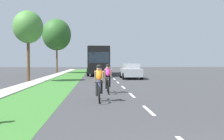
{
  "coord_description": "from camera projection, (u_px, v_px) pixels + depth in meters",
  "views": [
    {
      "loc": [
        -1.85,
        -2.65,
        1.69
      ],
      "look_at": [
        -0.43,
        18.76,
        1.0
      ],
      "focal_mm": 40.5,
      "sensor_mm": 36.0,
      "label": 1
    }
  ],
  "objects": [
    {
      "name": "ground_plane",
      "position": [
        116.0,
        81.0,
        22.76
      ],
      "size": [
        120.0,
        120.0,
        0.0
      ],
      "primitive_type": "plane",
      "color": "#38383A"
    },
    {
      "name": "grass_verge",
      "position": [
        63.0,
        81.0,
        22.45
      ],
      "size": [
        2.92,
        70.0,
        0.01
      ],
      "primitive_type": "cube",
      "color": "#38722D",
      "rests_on": "ground_plane"
    },
    {
      "name": "sidewalk_concrete",
      "position": [
        39.0,
        81.0,
        22.31
      ],
      "size": [
        1.3,
        70.0,
        0.1
      ],
      "primitive_type": "cube",
      "color": "#B2ADA3",
      "rests_on": "ground_plane"
    },
    {
      "name": "lane_markings_center",
      "position": [
        113.0,
        78.0,
        26.75
      ],
      "size": [
        0.12,
        53.8,
        0.01
      ],
      "color": "white",
      "rests_on": "ground_plane"
    },
    {
      "name": "cyclist_lead",
      "position": [
        99.0,
        83.0,
        10.71
      ],
      "size": [
        0.42,
        1.72,
        1.58
      ],
      "color": "black",
      "rests_on": "ground_plane"
    },
    {
      "name": "cyclist_trailing",
      "position": [
        108.0,
        78.0,
        13.64
      ],
      "size": [
        0.42,
        1.72,
        1.58
      ],
      "color": "black",
      "rests_on": "ground_plane"
    },
    {
      "name": "sedan_silver",
      "position": [
        131.0,
        71.0,
        25.45
      ],
      "size": [
        1.98,
        4.3,
        1.52
      ],
      "color": "#A5A8AD",
      "rests_on": "ground_plane"
    },
    {
      "name": "bus_black",
      "position": [
        98.0,
        60.0,
        33.47
      ],
      "size": [
        2.78,
        11.6,
        3.48
      ],
      "color": "black",
      "rests_on": "ground_plane"
    },
    {
      "name": "pickup_red",
      "position": [
        98.0,
        66.0,
        50.44
      ],
      "size": [
        2.22,
        5.1,
        1.64
      ],
      "color": "red",
      "rests_on": "ground_plane"
    },
    {
      "name": "street_tree_near",
      "position": [
        28.0,
        27.0,
        21.43
      ],
      "size": [
        2.52,
        2.52,
        6.04
      ],
      "color": "brown",
      "rests_on": "ground_plane"
    },
    {
      "name": "street_tree_far",
      "position": [
        57.0,
        35.0,
        38.25
      ],
      "size": [
        4.34,
        4.34,
        8.2
      ],
      "color": "brown",
      "rests_on": "ground_plane"
    }
  ]
}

